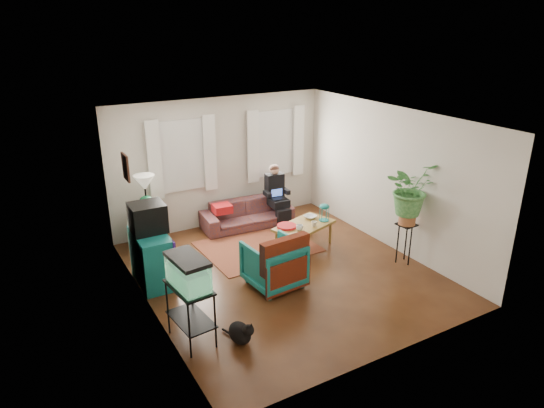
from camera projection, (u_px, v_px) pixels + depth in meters
floor at (284, 272)px, 8.15m from camera, size 4.50×5.00×0.01m
ceiling at (285, 118)px, 7.23m from camera, size 4.50×5.00×0.01m
wall_back at (220, 162)px, 9.72m from camera, size 4.50×0.01×2.60m
wall_front at (395, 265)px, 5.66m from camera, size 4.50×0.01×2.60m
wall_left at (144, 228)px, 6.64m from camera, size 0.01×5.00×2.60m
wall_right at (391, 178)px, 8.73m from camera, size 0.01×5.00×2.60m
window_left at (182, 156)px, 9.24m from camera, size 1.08×0.04×1.38m
window_right at (274, 143)px, 10.19m from camera, size 1.08×0.04×1.38m
curtains_left at (183, 157)px, 9.17m from camera, size 1.36×0.06×1.50m
curtains_right at (276, 144)px, 10.13m from camera, size 1.36×0.06×1.50m
picture_frame at (126, 167)px, 7.12m from camera, size 0.04×0.32×0.40m
area_rug at (258, 247)px, 9.06m from camera, size 2.05×1.66×0.01m
sofa at (247, 210)px, 9.85m from camera, size 1.89×0.86×0.72m
seated_person at (276, 196)px, 10.05m from camera, size 0.50×0.60×1.10m
side_table at (149, 228)px, 8.97m from camera, size 0.52×0.52×0.73m
table_lamp at (146, 194)px, 8.73m from camera, size 0.39×0.39×0.67m
dresser at (152, 258)px, 7.71m from camera, size 0.49×0.96×0.86m
crt_tv at (148, 218)px, 7.56m from camera, size 0.53×0.48×0.46m
aquarium_stand at (191, 314)px, 6.29m from camera, size 0.48×0.76×0.81m
aquarium at (188, 272)px, 6.07m from camera, size 0.43×0.69×0.43m
black_cat at (240, 331)px, 6.32m from camera, size 0.37×0.47×0.35m
armchair at (274, 261)px, 7.64m from camera, size 0.86×0.82×0.82m
serape_throw at (286, 259)px, 7.33m from camera, size 0.84×0.26×0.68m
coffee_table at (304, 236)px, 8.95m from camera, size 1.28×0.95×0.47m
cup_a at (300, 228)px, 8.60m from camera, size 0.16×0.16×0.10m
cup_b at (314, 224)px, 8.76m from camera, size 0.13×0.13×0.10m
bowl at (310, 217)px, 9.13m from camera, size 0.28×0.28×0.06m
snack_tray at (287, 226)px, 8.74m from camera, size 0.45×0.45×0.04m
birdcage at (324, 212)px, 8.98m from camera, size 0.24×0.24×0.33m
plant_stand at (404, 243)px, 8.37m from camera, size 0.33×0.33×0.73m
potted_plant at (410, 196)px, 8.06m from camera, size 0.89×0.78×0.92m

